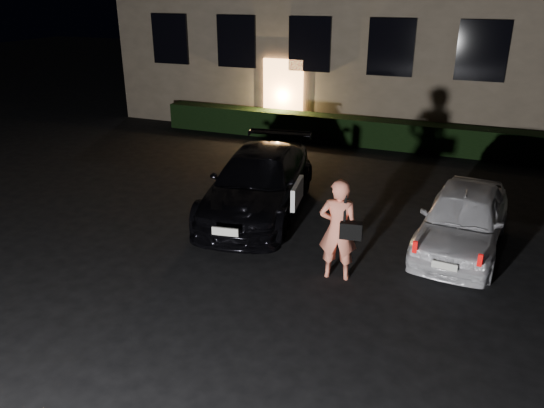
% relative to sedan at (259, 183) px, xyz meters
% --- Properties ---
extents(ground, '(80.00, 80.00, 0.00)m').
position_rel_sedan_xyz_m(ground, '(1.50, -4.22, -0.68)').
color(ground, black).
rests_on(ground, ground).
extents(hedge, '(15.00, 0.70, 0.85)m').
position_rel_sedan_xyz_m(hedge, '(1.50, 6.28, -0.25)').
color(hedge, black).
rests_on(hedge, ground).
extents(sedan, '(2.60, 4.91, 1.36)m').
position_rel_sedan_xyz_m(sedan, '(0.00, 0.00, 0.00)').
color(sedan, black).
rests_on(sedan, ground).
extents(hatch, '(1.77, 3.73, 1.23)m').
position_rel_sedan_xyz_m(hatch, '(4.31, -0.23, -0.06)').
color(hatch, white).
rests_on(hatch, ground).
extents(man, '(0.79, 0.52, 1.80)m').
position_rel_sedan_xyz_m(man, '(2.41, -2.20, 0.22)').
color(man, '#FF8668').
rests_on(man, ground).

